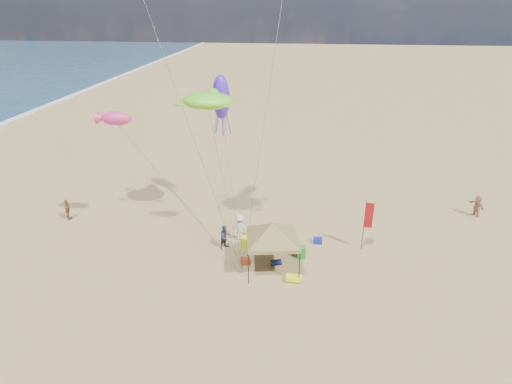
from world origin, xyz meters
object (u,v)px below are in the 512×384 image
Objects in this scene: cooler_blue at (318,240)px; chair_yellow at (245,242)px; person_near_b at (225,237)px; person_near_c at (240,227)px; canopy_tent at (273,225)px; beach_cart at (294,278)px; feather_flag at (368,218)px; cooler_red at (245,261)px; person_far_c at (477,206)px; chair_green at (301,252)px; person_far_a at (67,209)px; person_near_a at (266,237)px.

cooler_blue is 4.64m from chair_yellow.
person_near_b is (-1.21, -0.21, 0.43)m from chair_yellow.
person_near_c reaches higher than chair_yellow.
canopy_tent is 3.16m from beach_cart.
feather_flag is at bearing 26.49° from canopy_tent.
feather_flag is 3.64× the size of beach_cart.
beach_cart is 5.37m from person_near_b.
canopy_tent reaches higher than cooler_red.
person_near_c is at bearing 131.26° from beach_cart.
beach_cart is at bearing 138.55° from person_near_c.
cooler_red is 2.98m from person_near_c.
feather_flag is 2.01× the size of person_far_c.
canopy_tent is 3.10× the size of person_near_c.
canopy_tent is 4.34m from person_near_c.
chair_yellow is at bearing 168.44° from chair_green.
feather_flag is at bearing -48.81° from person_near_b.
canopy_tent is 3.37× the size of person_far_c.
person_far_a is at bearing 169.84° from chair_yellow.
person_near_c is 1.09× the size of person_far_c.
person_far_c reaches higher than cooler_red.
canopy_tent reaches higher than chair_yellow.
cooler_red is at bearing 46.55° from person_near_a.
beach_cart is at bearing -45.62° from chair_yellow.
beach_cart is at bearing -39.18° from canopy_tent.
person_far_a is (-17.43, 1.28, 0.57)m from cooler_blue.
feather_flag reaches higher than person_near_a.
person_far_a is at bearing -106.90° from person_far_c.
person_near_c is at bearing 157.73° from chair_green.
cooler_red is 17.51m from person_far_c.
chair_yellow is 13.12m from person_far_a.
person_far_c reaches higher than person_far_a.
canopy_tent is at bearing -138.91° from chair_green.
feather_flag reaches higher than beach_cart.
canopy_tent is 3.34m from chair_green.
canopy_tent is 10.20× the size of cooler_red.
person_near_b is at bearing -169.99° from chair_yellow.
person_far_a is (-16.09, 5.57, 0.56)m from beach_cart.
cooler_blue is 0.77× the size of chair_yellow.
canopy_tent is 6.20m from feather_flag.
feather_flag reaches higher than chair_yellow.
feather_flag is 7.78m from cooler_red.
person_near_c reaches higher than person_near_b.
person_far_a is at bearing 160.92° from beach_cart.
person_far_a is at bearing 0.87° from person_near_c.
chair_green is at bearing 153.83° from person_near_a.
cooler_red is at bearing -82.07° from chair_yellow.
canopy_tent is at bearing -129.75° from cooler_blue.
beach_cart is 0.51× the size of person_near_c.
feather_flag reaches higher than person_far_a.
chair_yellow is 1.30m from person_near_b.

